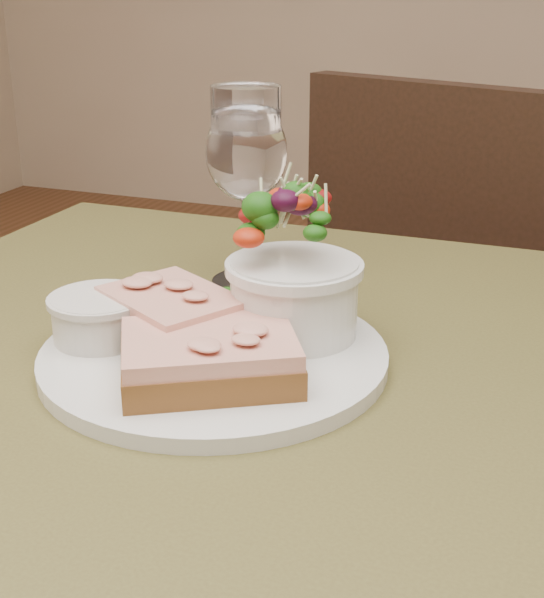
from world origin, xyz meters
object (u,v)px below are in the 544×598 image
at_px(dinner_plate, 214,356).
at_px(wine_glass, 246,158).
at_px(chair_far, 470,438).
at_px(sandwich_front, 210,357).
at_px(sandwich_back, 172,312).
at_px(ramekin, 100,315).
at_px(cafe_table, 248,495).
at_px(salad_bowl, 294,264).

relative_size(dinner_plate, wine_glass, 1.54).
relative_size(chair_far, sandwich_front, 5.89).
height_order(sandwich_front, sandwich_back, sandwich_back).
bearing_deg(sandwich_front, ramekin, 132.90).
relative_size(cafe_table, sandwich_front, 5.23).
distance_m(salad_bowl, wine_glass, 0.16).
bearing_deg(dinner_plate, ramekin, -171.92).
bearing_deg(salad_bowl, ramekin, -155.56).
xyz_separation_m(sandwich_front, ramekin, (-0.11, 0.03, 0.00)).
bearing_deg(sandwich_back, salad_bowl, 57.04).
bearing_deg(ramekin, dinner_plate, 8.08).
relative_size(ramekin, salad_bowl, 0.59).
relative_size(chair_far, sandwich_back, 6.81).
bearing_deg(wine_glass, chair_far, 73.20).
distance_m(chair_far, wine_glass, 0.83).
bearing_deg(chair_far, salad_bowl, 102.69).
xyz_separation_m(dinner_plate, sandwich_back, (-0.04, 0.01, 0.03)).
height_order(chair_far, sandwich_front, chair_far).
bearing_deg(chair_far, sandwich_front, 101.42).
bearing_deg(wine_glass, salad_bowl, -53.77).
height_order(sandwich_front, salad_bowl, salad_bowl).
xyz_separation_m(cafe_table, ramekin, (-0.13, 0.01, 0.13)).
bearing_deg(dinner_plate, sandwich_front, -68.53).
bearing_deg(chair_far, dinner_plate, 99.53).
xyz_separation_m(dinner_plate, wine_glass, (-0.04, 0.17, 0.12)).
bearing_deg(sandwich_back, dinner_plate, 20.77).
xyz_separation_m(cafe_table, chair_far, (0.09, 0.76, -0.36)).
bearing_deg(wine_glass, sandwich_front, -74.47).
height_order(dinner_plate, sandwich_back, sandwich_back).
relative_size(sandwich_front, sandwich_back, 1.16).
bearing_deg(ramekin, wine_glass, 75.35).
bearing_deg(sandwich_back, sandwich_front, -13.56).
relative_size(cafe_table, wine_glass, 4.57).
height_order(sandwich_back, ramekin, sandwich_back).
xyz_separation_m(ramekin, salad_bowl, (0.14, 0.06, 0.04)).
xyz_separation_m(cafe_table, wine_glass, (-0.08, 0.19, 0.22)).
relative_size(dinner_plate, ramekin, 3.62).
xyz_separation_m(salad_bowl, wine_glass, (-0.09, 0.12, 0.05)).
bearing_deg(sandwich_front, sandwich_back, 106.84).
xyz_separation_m(sandwich_front, sandwich_back, (-0.06, 0.05, 0.01)).
bearing_deg(salad_bowl, dinner_plate, -133.42).
relative_size(cafe_table, sandwich_back, 6.06).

